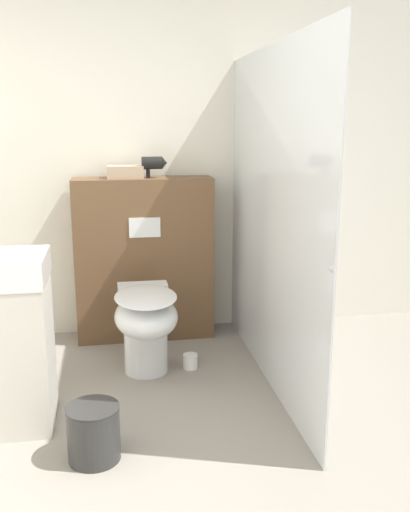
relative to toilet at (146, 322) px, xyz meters
name	(u,v)px	position (x,y,z in m)	size (l,w,h in m)	color
ground_plane	(217,509)	(0.20, -1.37, -0.35)	(12.00, 12.00, 0.00)	gray
wall_back	(162,168)	(0.20, 0.87, 0.90)	(8.00, 0.06, 2.50)	silver
partition_panel	(144,259)	(0.04, 0.68, 0.25)	(1.00, 0.29, 1.20)	brown
shower_glass	(270,221)	(0.75, -0.18, 0.66)	(0.04, 2.04, 2.02)	silver
toilet	(146,322)	(0.00, 0.00, 0.00)	(0.39, 0.68, 0.55)	white
hair_drier	(153,163)	(0.12, 0.66, 0.95)	(0.18, 0.09, 0.15)	black
folded_towel	(125,172)	(-0.08, 0.70, 0.89)	(0.25, 0.18, 0.09)	tan
spare_toilet_roll	(190,361)	(0.29, 0.04, -0.30)	(0.10, 0.10, 0.10)	white
waste_bin	(94,433)	(-0.31, -0.91, -0.21)	(0.26, 0.26, 0.27)	#2D2D2D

